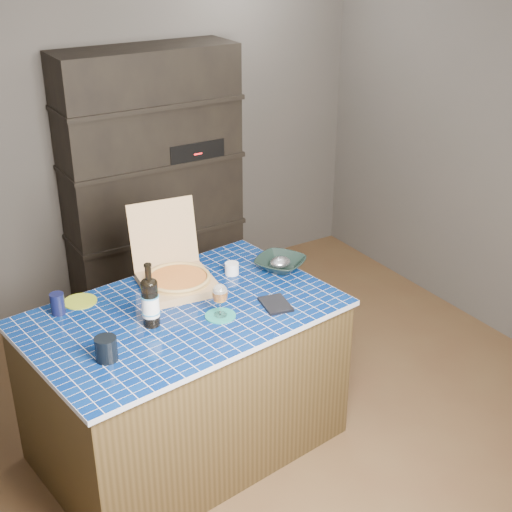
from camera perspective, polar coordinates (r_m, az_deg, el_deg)
room at (r=3.58m, az=1.45°, el=4.26°), size 3.50×3.50×3.50m
shelving_unit at (r=4.97m, az=-8.22°, el=5.99°), size 1.20×0.41×1.80m
kitchen_island at (r=3.70m, az=-5.66°, el=-9.88°), size 1.60×1.14×0.82m
pizza_box at (r=3.69m, az=-6.38°, el=-1.60°), size 0.41×0.48×0.39m
mead_bottle at (r=3.32m, az=-8.46°, el=-3.62°), size 0.09×0.09×0.32m
teal_trivet at (r=3.42m, az=-2.87°, el=-4.79°), size 0.15×0.15×0.01m
wine_glass at (r=3.36m, az=-2.91°, el=-3.07°), size 0.07×0.07×0.17m
tumbler at (r=3.14m, az=-11.90°, el=-7.28°), size 0.10×0.10×0.11m
dvd_case at (r=3.51m, az=1.57°, el=-3.88°), size 0.16×0.20×0.01m
bowl at (r=3.85m, az=1.96°, el=-0.62°), size 0.35×0.35×0.06m
foil_contents at (r=3.85m, az=1.96°, el=-0.51°), size 0.12×0.10×0.06m
white_jar at (r=3.80m, az=-1.95°, el=-1.01°), size 0.07×0.07×0.06m
navy_cup at (r=3.54m, az=-15.59°, el=-3.70°), size 0.07×0.07×0.11m
green_trivet at (r=3.65m, az=-13.89°, el=-3.54°), size 0.17×0.17×0.01m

